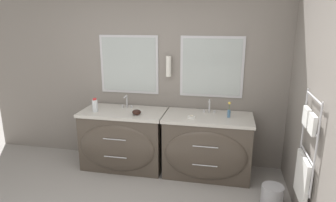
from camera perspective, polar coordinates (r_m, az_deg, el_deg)
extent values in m
cube|color=gray|center=(4.37, -2.60, 5.03)|extent=(5.33, 0.06, 2.60)
cube|color=silver|center=(4.41, -7.43, 6.89)|extent=(0.87, 0.02, 0.84)
cube|color=#B2BCBA|center=(4.40, -7.47, 6.87)|extent=(0.80, 0.01, 0.77)
cube|color=silver|center=(4.19, 8.30, 6.41)|extent=(0.87, 0.02, 0.84)
cube|color=#B2BCBA|center=(4.18, 8.29, 6.39)|extent=(0.80, 0.01, 0.77)
cylinder|color=white|center=(4.21, 0.10, 6.62)|extent=(0.07, 0.07, 0.29)
cube|color=silver|center=(4.26, 0.22, 6.72)|extent=(0.05, 0.02, 0.08)
cube|color=gray|center=(3.27, 26.11, -0.04)|extent=(0.06, 3.93, 2.60)
cylinder|color=silver|center=(2.92, 26.33, -8.71)|extent=(0.02, 0.02, 0.90)
cylinder|color=silver|center=(3.37, 24.28, -5.34)|extent=(0.02, 0.02, 0.90)
cylinder|color=silver|center=(3.03, 26.13, 0.53)|extent=(0.02, 0.50, 0.02)
cylinder|color=silver|center=(3.10, 25.52, -4.49)|extent=(0.02, 0.50, 0.02)
cylinder|color=silver|center=(3.20, 24.94, -9.24)|extent=(0.02, 0.50, 0.02)
cylinder|color=silver|center=(3.32, 24.39, -13.68)|extent=(0.02, 0.50, 0.02)
cube|color=white|center=(3.30, 24.13, -13.25)|extent=(0.04, 0.42, 0.45)
cube|color=white|center=(2.98, 25.81, -4.01)|extent=(0.04, 0.17, 0.18)
cube|color=white|center=(3.18, 24.89, -2.73)|extent=(0.04, 0.17, 0.18)
cube|color=#4C4238|center=(4.40, -8.30, -7.33)|extent=(1.14, 0.60, 0.79)
ellipsoid|color=#4C4238|center=(4.14, -9.70, -8.87)|extent=(1.05, 0.13, 0.67)
cube|color=beige|center=(4.26, -8.52, -2.14)|extent=(1.18, 0.63, 0.04)
ellipsoid|color=white|center=(4.24, -8.64, -2.62)|extent=(0.37, 0.32, 0.10)
cylinder|color=silver|center=(4.02, -10.19, -7.23)|extent=(0.31, 0.01, 0.01)
cylinder|color=silver|center=(4.12, -10.02, -10.50)|extent=(0.31, 0.01, 0.01)
cube|color=#4C4238|center=(4.17, 7.48, -8.61)|extent=(1.14, 0.60, 0.79)
ellipsoid|color=#4C4238|center=(3.90, 7.15, -10.36)|extent=(1.05, 0.13, 0.67)
cube|color=beige|center=(4.02, 7.68, -3.15)|extent=(1.18, 0.63, 0.04)
ellipsoid|color=white|center=(4.00, 7.64, -3.68)|extent=(0.37, 0.32, 0.10)
cylinder|color=silver|center=(3.77, 7.13, -8.68)|extent=(0.31, 0.01, 0.01)
cylinder|color=silver|center=(3.87, 7.01, -12.11)|extent=(0.31, 0.01, 0.01)
cylinder|color=silver|center=(4.37, -7.85, -0.06)|extent=(0.02, 0.02, 0.19)
cylinder|color=silver|center=(4.31, -8.11, 0.82)|extent=(0.02, 0.10, 0.02)
cylinder|color=silver|center=(4.42, -8.67, -0.96)|extent=(0.03, 0.03, 0.04)
cylinder|color=silver|center=(4.37, -6.95, -1.07)|extent=(0.03, 0.03, 0.04)
cylinder|color=silver|center=(4.14, 7.90, -0.93)|extent=(0.02, 0.02, 0.19)
cylinder|color=silver|center=(4.07, 7.89, -0.01)|extent=(0.02, 0.10, 0.02)
cylinder|color=silver|center=(4.17, 6.90, -1.88)|extent=(0.03, 0.03, 0.04)
cylinder|color=silver|center=(4.16, 8.82, -1.99)|extent=(0.03, 0.03, 0.04)
cylinder|color=silver|center=(4.28, -13.73, -0.87)|extent=(0.08, 0.08, 0.17)
cylinder|color=red|center=(4.25, -13.81, 0.36)|extent=(0.05, 0.05, 0.02)
ellipsoid|color=black|center=(4.05, -6.00, -2.13)|extent=(0.12, 0.12, 0.07)
cylinder|color=teal|center=(4.00, 11.51, -2.36)|extent=(0.04, 0.04, 0.10)
cylinder|color=#477238|center=(3.97, 11.59, -1.04)|extent=(0.01, 0.01, 0.09)
sphere|color=#E5BF47|center=(3.96, 11.62, -0.40)|extent=(0.04, 0.04, 0.04)
cube|color=white|center=(3.91, 4.47, -3.11)|extent=(0.09, 0.06, 0.02)
ellipsoid|color=#F2E5CC|center=(3.90, 4.48, -2.80)|extent=(0.05, 0.04, 0.02)
cylinder|color=#B7B7BC|center=(3.79, 19.21, -16.67)|extent=(0.25, 0.25, 0.25)
torus|color=#B7B7BC|center=(3.73, 19.37, -15.15)|extent=(0.25, 0.25, 0.01)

